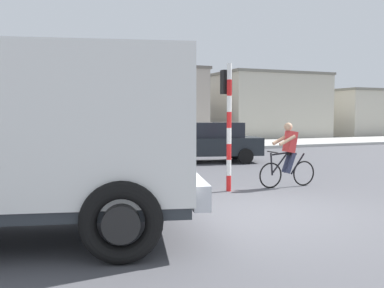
% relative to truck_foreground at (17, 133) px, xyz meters
% --- Properties ---
extents(ground_plane, '(120.00, 120.00, 0.00)m').
position_rel_truck_foreground_xyz_m(ground_plane, '(4.58, 0.29, -1.67)').
color(ground_plane, '#4C4C51').
extents(sidewalk_far, '(80.00, 5.00, 0.16)m').
position_rel_truck_foreground_xyz_m(sidewalk_far, '(4.58, 15.71, -1.59)').
color(sidewalk_far, '#ADADA8').
rests_on(sidewalk_far, ground).
extents(truck_foreground, '(5.85, 3.78, 2.90)m').
position_rel_truck_foreground_xyz_m(truck_foreground, '(0.00, 0.00, 0.00)').
color(truck_foreground, white).
rests_on(truck_foreground, ground).
extents(cyclist, '(1.73, 0.50, 1.72)m').
position_rel_truck_foreground_xyz_m(cyclist, '(6.65, 2.45, -0.80)').
color(cyclist, black).
rests_on(cyclist, ground).
extents(traffic_light_pole, '(0.24, 0.43, 3.20)m').
position_rel_truck_foreground_xyz_m(traffic_light_pole, '(4.90, 2.57, 0.40)').
color(traffic_light_pole, red).
rests_on(traffic_light_pole, ground).
extents(car_red_near, '(4.29, 2.62, 1.60)m').
position_rel_truck_foreground_xyz_m(car_red_near, '(7.22, 8.54, -0.85)').
color(car_red_near, '#1E2328').
rests_on(car_red_near, ground).
extents(building_mid_block, '(11.62, 5.74, 5.09)m').
position_rel_truck_foreground_xyz_m(building_mid_block, '(6.15, 21.50, 0.88)').
color(building_mid_block, '#9E9389').
rests_on(building_mid_block, ground).
extents(building_corner_right, '(8.35, 6.97, 5.05)m').
position_rel_truck_foreground_xyz_m(building_corner_right, '(18.12, 22.18, 0.86)').
color(building_corner_right, '#B2AD9E').
rests_on(building_corner_right, ground).
extents(building_set_back, '(8.40, 8.00, 4.03)m').
position_rel_truck_foreground_xyz_m(building_set_back, '(28.90, 23.21, 0.35)').
color(building_set_back, '#B2AD9E').
rests_on(building_set_back, ground).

